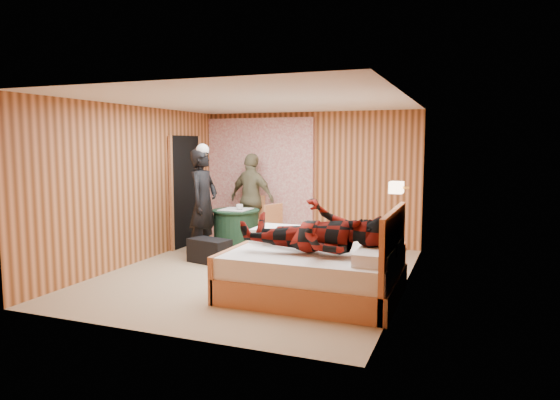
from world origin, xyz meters
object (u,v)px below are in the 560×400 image
at_px(bed, 317,270).
at_px(nightstand, 388,264).
at_px(round_table, 236,230).
at_px(duffel_bag, 210,251).
at_px(wall_lamp, 397,187).
at_px(woman_standing, 203,203).
at_px(man_on_bed, 314,220).
at_px(chair_far, 252,216).
at_px(man_at_table, 252,199).
at_px(chair_near, 269,226).

bearing_deg(bed, nightstand, 45.34).
height_order(round_table, duffel_bag, round_table).
bearing_deg(round_table, wall_lamp, -16.86).
height_order(round_table, woman_standing, woman_standing).
height_order(duffel_bag, man_on_bed, man_on_bed).
height_order(chair_far, man_on_bed, man_on_bed).
relative_size(chair_far, woman_standing, 0.51).
xyz_separation_m(man_at_table, man_on_bed, (2.14, -2.94, 0.14)).
xyz_separation_m(duffel_bag, man_on_bed, (2.15, -1.27, 0.81)).
bearing_deg(wall_lamp, man_at_table, 151.36).
relative_size(woman_standing, man_at_table, 1.06).
xyz_separation_m(chair_near, man_on_bed, (1.40, -1.97, 0.47)).
xyz_separation_m(chair_far, man_at_table, (-0.02, 0.04, 0.32)).
height_order(wall_lamp, duffel_bag, wall_lamp).
xyz_separation_m(wall_lamp, woman_standing, (-3.25, 0.32, -0.39)).
bearing_deg(woman_standing, nightstand, -101.91).
distance_m(bed, man_at_table, 3.48).
xyz_separation_m(wall_lamp, man_at_table, (-2.92, 1.59, -0.44)).
bearing_deg(man_on_bed, nightstand, 53.81).
xyz_separation_m(chair_near, woman_standing, (-1.07, -0.30, 0.38)).
relative_size(chair_far, man_on_bed, 0.53).
xyz_separation_m(bed, man_on_bed, (0.03, -0.23, 0.67)).
bearing_deg(wall_lamp, round_table, 163.14).
relative_size(bed, man_at_table, 1.22).
xyz_separation_m(wall_lamp, duffel_bag, (-2.92, -0.07, -1.11)).
height_order(nightstand, chair_near, chair_near).
bearing_deg(duffel_bag, bed, -12.35).
bearing_deg(wall_lamp, nightstand, -97.04).
xyz_separation_m(wall_lamp, round_table, (-2.92, 0.88, -0.92)).
relative_size(wall_lamp, man_at_table, 0.15).
bearing_deg(duffel_bag, chair_far, 102.95).
height_order(wall_lamp, man_on_bed, man_on_bed).
xyz_separation_m(chair_far, man_on_bed, (2.12, -2.90, 0.46)).
bearing_deg(bed, man_at_table, 127.95).
bearing_deg(chair_far, man_at_table, 135.15).
bearing_deg(chair_far, chair_near, -36.47).
height_order(wall_lamp, chair_far, wall_lamp).
distance_m(wall_lamp, chair_far, 3.37).
distance_m(nightstand, chair_near, 2.36).
bearing_deg(round_table, chair_far, 88.10).
distance_m(bed, nightstand, 1.08).
height_order(bed, man_at_table, man_at_table).
distance_m(wall_lamp, round_table, 3.18).
distance_m(bed, chair_far, 3.40).
xyz_separation_m(bed, duffel_bag, (-2.12, 1.04, -0.14)).
xyz_separation_m(bed, chair_far, (-2.09, 2.67, 0.21)).
distance_m(wall_lamp, chair_near, 2.39).
bearing_deg(man_on_bed, man_at_table, 126.09).
distance_m(chair_far, duffel_bag, 1.66).
bearing_deg(duffel_bag, man_on_bed, -16.78).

